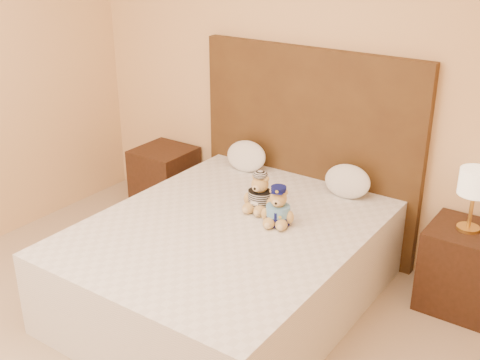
# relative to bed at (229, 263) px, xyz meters

# --- Properties ---
(room_walls) EXTENTS (4.04, 4.52, 2.72)m
(room_walls) POSITION_rel_bed_xyz_m (0.00, -0.74, 1.53)
(room_walls) COLOR #E8B87E
(room_walls) RESTS_ON ground
(bed) EXTENTS (1.60, 2.00, 0.55)m
(bed) POSITION_rel_bed_xyz_m (0.00, 0.00, 0.00)
(bed) COLOR white
(bed) RESTS_ON ground
(headboard) EXTENTS (1.75, 0.08, 1.50)m
(headboard) POSITION_rel_bed_xyz_m (0.00, 1.01, 0.47)
(headboard) COLOR #4E3317
(headboard) RESTS_ON ground
(nightstand_left) EXTENTS (0.45, 0.45, 0.55)m
(nightstand_left) POSITION_rel_bed_xyz_m (-1.25, 0.80, -0.00)
(nightstand_left) COLOR #371D11
(nightstand_left) RESTS_ON ground
(nightstand_right) EXTENTS (0.45, 0.45, 0.55)m
(nightstand_right) POSITION_rel_bed_xyz_m (1.25, 0.80, -0.00)
(nightstand_right) COLOR #371D11
(nightstand_right) RESTS_ON ground
(lamp) EXTENTS (0.20, 0.20, 0.40)m
(lamp) POSITION_rel_bed_xyz_m (1.25, 0.80, 0.57)
(lamp) COLOR gold
(lamp) RESTS_ON nightstand_right
(teddy_police) EXTENTS (0.27, 0.27, 0.25)m
(teddy_police) POSITION_rel_bed_xyz_m (0.25, 0.19, 0.40)
(teddy_police) COLOR #AB8942
(teddy_police) RESTS_ON bed
(teddy_prisoner) EXTENTS (0.24, 0.23, 0.26)m
(teddy_prisoner) POSITION_rel_bed_xyz_m (0.05, 0.29, 0.40)
(teddy_prisoner) COLOR #AB8942
(teddy_prisoner) RESTS_ON bed
(pillow_left) EXTENTS (0.34, 0.22, 0.24)m
(pillow_left) POSITION_rel_bed_xyz_m (-0.43, 0.83, 0.39)
(pillow_left) COLOR white
(pillow_left) RESTS_ON bed
(pillow_right) EXTENTS (0.33, 0.22, 0.24)m
(pillow_right) POSITION_rel_bed_xyz_m (0.41, 0.83, 0.39)
(pillow_right) COLOR white
(pillow_right) RESTS_ON bed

